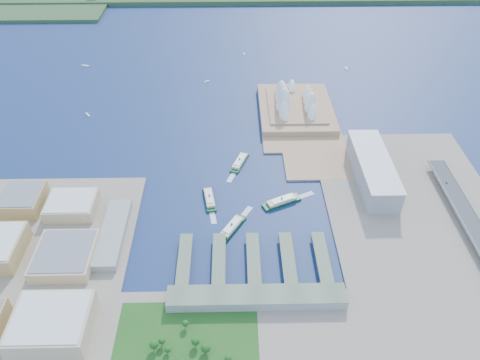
{
  "coord_description": "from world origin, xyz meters",
  "views": [
    {
      "loc": [
        -9.38,
        -456.81,
        439.76
      ],
      "look_at": [
        0.21,
        63.08,
        18.0
      ],
      "focal_mm": 35.0,
      "sensor_mm": 36.0,
      "label": 1
    }
  ],
  "objects_px": {
    "opera_house": "(297,96)",
    "car_c": "(446,183)",
    "ferry_a": "(209,197)",
    "ferry_c": "(232,226)",
    "ferry_b": "(240,161)",
    "ferry_d": "(282,200)",
    "toaster_building": "(373,170)"
  },
  "relations": [
    {
      "from": "toaster_building",
      "to": "ferry_a",
      "type": "bearing_deg",
      "value": -170.66
    },
    {
      "from": "opera_house",
      "to": "ferry_c",
      "type": "bearing_deg",
      "value": -111.46
    },
    {
      "from": "ferry_a",
      "to": "car_c",
      "type": "height_order",
      "value": "car_c"
    },
    {
      "from": "toaster_building",
      "to": "ferry_d",
      "type": "distance_m",
      "value": 145.59
    },
    {
      "from": "ferry_c",
      "to": "opera_house",
      "type": "bearing_deg",
      "value": -80.2
    },
    {
      "from": "toaster_building",
      "to": "car_c",
      "type": "xyz_separation_m",
      "value": [
        101.0,
        -24.98,
        -5.0
      ]
    },
    {
      "from": "toaster_building",
      "to": "ferry_b",
      "type": "xyz_separation_m",
      "value": [
        -193.98,
        46.45,
        -15.49
      ]
    },
    {
      "from": "ferry_c",
      "to": "ferry_d",
      "type": "relative_size",
      "value": 0.97
    },
    {
      "from": "ferry_a",
      "to": "ferry_d",
      "type": "bearing_deg",
      "value": -14.06
    },
    {
      "from": "ferry_a",
      "to": "car_c",
      "type": "xyz_separation_m",
      "value": [
        339.62,
        14.27,
        10.53
      ]
    },
    {
      "from": "ferry_c",
      "to": "toaster_building",
      "type": "bearing_deg",
      "value": -123.44
    },
    {
      "from": "opera_house",
      "to": "toaster_building",
      "type": "bearing_deg",
      "value": -65.77
    },
    {
      "from": "toaster_building",
      "to": "ferry_c",
      "type": "height_order",
      "value": "toaster_building"
    },
    {
      "from": "ferry_a",
      "to": "ferry_c",
      "type": "distance_m",
      "value": 66.57
    },
    {
      "from": "ferry_a",
      "to": "ferry_c",
      "type": "xyz_separation_m",
      "value": [
        31.49,
        -58.65,
        0.24
      ]
    },
    {
      "from": "ferry_b",
      "to": "ferry_d",
      "type": "height_order",
      "value": "ferry_d"
    },
    {
      "from": "ferry_c",
      "to": "ferry_b",
      "type": "bearing_deg",
      "value": -63.94
    },
    {
      "from": "ferry_b",
      "to": "ferry_c",
      "type": "relative_size",
      "value": 0.96
    },
    {
      "from": "ferry_a",
      "to": "ferry_c",
      "type": "height_order",
      "value": "ferry_c"
    },
    {
      "from": "ferry_a",
      "to": "ferry_b",
      "type": "bearing_deg",
      "value": 53.04
    },
    {
      "from": "opera_house",
      "to": "ferry_c",
      "type": "xyz_separation_m",
      "value": [
        -117.13,
        -297.9,
        -26.79
      ]
    },
    {
      "from": "opera_house",
      "to": "car_c",
      "type": "bearing_deg",
      "value": -49.67
    },
    {
      "from": "ferry_b",
      "to": "ferry_d",
      "type": "distance_m",
      "value": 109.95
    },
    {
      "from": "toaster_building",
      "to": "car_c",
      "type": "bearing_deg",
      "value": -13.89
    },
    {
      "from": "toaster_building",
      "to": "ferry_a",
      "type": "distance_m",
      "value": 242.33
    },
    {
      "from": "opera_house",
      "to": "ferry_c",
      "type": "distance_m",
      "value": 321.22
    },
    {
      "from": "opera_house",
      "to": "ferry_a",
      "type": "relative_size",
      "value": 3.43
    },
    {
      "from": "opera_house",
      "to": "ferry_d",
      "type": "xyz_separation_m",
      "value": [
        -46.8,
        -247.45,
        -26.64
      ]
    },
    {
      "from": "ferry_d",
      "to": "ferry_b",
      "type": "bearing_deg",
      "value": 6.37
    },
    {
      "from": "car_c",
      "to": "opera_house",
      "type": "bearing_deg",
      "value": -49.67
    },
    {
      "from": "toaster_building",
      "to": "ferry_b",
      "type": "distance_m",
      "value": 200.07
    },
    {
      "from": "ferry_b",
      "to": "ferry_a",
      "type": "bearing_deg",
      "value": -96.43
    }
  ]
}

